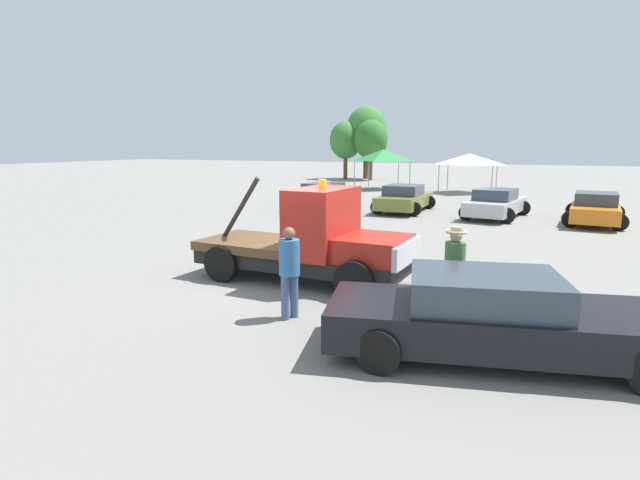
{
  "coord_description": "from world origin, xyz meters",
  "views": [
    {
      "loc": [
        5.26,
        -10.67,
        3.29
      ],
      "look_at": [
        0.5,
        0.0,
        1.05
      ],
      "focal_mm": 28.0,
      "sensor_mm": 36.0,
      "label": 1
    }
  ],
  "objects_px": {
    "person_at_hood": "(289,266)",
    "person_near_truck": "(455,265)",
    "parked_car_silver": "(496,204)",
    "tree_center": "(366,130)",
    "parked_car_olive": "(404,199)",
    "canopy_tent_green": "(383,155)",
    "parked_car_orange": "(595,209)",
    "foreground_car": "(497,317)",
    "canopy_tent_white": "(469,159)",
    "tree_right": "(371,140)",
    "tree_left": "(346,140)",
    "tow_truck": "(313,243)",
    "parked_car_skyblue": "(325,196)"
  },
  "relations": [
    {
      "from": "person_at_hood",
      "to": "person_near_truck",
      "type": "bearing_deg",
      "value": -132.97
    },
    {
      "from": "parked_car_silver",
      "to": "tree_center",
      "type": "bearing_deg",
      "value": 41.14
    },
    {
      "from": "person_near_truck",
      "to": "parked_car_olive",
      "type": "distance_m",
      "value": 15.78
    },
    {
      "from": "parked_car_silver",
      "to": "canopy_tent_green",
      "type": "bearing_deg",
      "value": 46.22
    },
    {
      "from": "person_near_truck",
      "to": "parked_car_orange",
      "type": "distance_m",
      "value": 14.82
    },
    {
      "from": "parked_car_orange",
      "to": "canopy_tent_green",
      "type": "xyz_separation_m",
      "value": [
        -13.1,
        12.45,
        1.89
      ]
    },
    {
      "from": "foreground_car",
      "to": "canopy_tent_green",
      "type": "height_order",
      "value": "canopy_tent_green"
    },
    {
      "from": "person_near_truck",
      "to": "canopy_tent_white",
      "type": "xyz_separation_m",
      "value": [
        -3.36,
        26.54,
        1.26
      ]
    },
    {
      "from": "canopy_tent_green",
      "to": "tree_right",
      "type": "distance_m",
      "value": 9.79
    },
    {
      "from": "person_near_truck",
      "to": "tree_left",
      "type": "bearing_deg",
      "value": -36.79
    },
    {
      "from": "canopy_tent_white",
      "to": "parked_car_orange",
      "type": "bearing_deg",
      "value": -60.58
    },
    {
      "from": "foreground_car",
      "to": "parked_car_orange",
      "type": "bearing_deg",
      "value": 67.39
    },
    {
      "from": "parked_car_olive",
      "to": "parked_car_silver",
      "type": "bearing_deg",
      "value": -95.03
    },
    {
      "from": "tow_truck",
      "to": "parked_car_orange",
      "type": "height_order",
      "value": "tow_truck"
    },
    {
      "from": "parked_car_olive",
      "to": "canopy_tent_green",
      "type": "bearing_deg",
      "value": 22.52
    },
    {
      "from": "canopy_tent_green",
      "to": "foreground_car",
      "type": "bearing_deg",
      "value": -69.63
    },
    {
      "from": "tree_right",
      "to": "parked_car_skyblue",
      "type": "bearing_deg",
      "value": -77.81
    },
    {
      "from": "person_at_hood",
      "to": "parked_car_silver",
      "type": "distance_m",
      "value": 15.97
    },
    {
      "from": "person_at_hood",
      "to": "tree_right",
      "type": "distance_m",
      "value": 38.57
    },
    {
      "from": "parked_car_silver",
      "to": "tow_truck",
      "type": "bearing_deg",
      "value": 176.71
    },
    {
      "from": "canopy_tent_white",
      "to": "tree_left",
      "type": "bearing_deg",
      "value": 142.66
    },
    {
      "from": "foreground_car",
      "to": "parked_car_skyblue",
      "type": "xyz_separation_m",
      "value": [
        -9.89,
        16.07,
        -0.0
      ]
    },
    {
      "from": "parked_car_skyblue",
      "to": "canopy_tent_green",
      "type": "xyz_separation_m",
      "value": [
        -0.64,
        12.28,
        1.89
      ]
    },
    {
      "from": "person_near_truck",
      "to": "parked_car_skyblue",
      "type": "distance_m",
      "value": 17.13
    },
    {
      "from": "person_at_hood",
      "to": "parked_car_skyblue",
      "type": "distance_m",
      "value": 16.95
    },
    {
      "from": "person_near_truck",
      "to": "canopy_tent_green",
      "type": "height_order",
      "value": "canopy_tent_green"
    },
    {
      "from": "tow_truck",
      "to": "parked_car_orange",
      "type": "bearing_deg",
      "value": 64.55
    },
    {
      "from": "person_at_hood",
      "to": "parked_car_orange",
      "type": "xyz_separation_m",
      "value": [
        6.34,
        15.63,
        -0.38
      ]
    },
    {
      "from": "parked_car_skyblue",
      "to": "parked_car_orange",
      "type": "distance_m",
      "value": 12.47
    },
    {
      "from": "person_near_truck",
      "to": "parked_car_olive",
      "type": "bearing_deg",
      "value": -42.94
    },
    {
      "from": "person_at_hood",
      "to": "canopy_tent_white",
      "type": "relative_size",
      "value": 0.51
    },
    {
      "from": "foreground_car",
      "to": "canopy_tent_green",
      "type": "xyz_separation_m",
      "value": [
        -10.53,
        28.35,
        1.88
      ]
    },
    {
      "from": "tree_center",
      "to": "tow_truck",
      "type": "bearing_deg",
      "value": -72.98
    },
    {
      "from": "parked_car_orange",
      "to": "canopy_tent_white",
      "type": "bearing_deg",
      "value": 33.88
    },
    {
      "from": "tree_right",
      "to": "parked_car_silver",
      "type": "bearing_deg",
      "value": -58.33
    },
    {
      "from": "tree_right",
      "to": "canopy_tent_green",
      "type": "bearing_deg",
      "value": -66.13
    },
    {
      "from": "parked_car_olive",
      "to": "tree_left",
      "type": "xyz_separation_m",
      "value": [
        -11.45,
        21.42,
        3.06
      ]
    },
    {
      "from": "tow_truck",
      "to": "tree_left",
      "type": "distance_m",
      "value": 37.48
    },
    {
      "from": "parked_car_orange",
      "to": "canopy_tent_white",
      "type": "relative_size",
      "value": 1.38
    },
    {
      "from": "tow_truck",
      "to": "person_near_truck",
      "type": "relative_size",
      "value": 3.01
    },
    {
      "from": "parked_car_olive",
      "to": "foreground_car",
      "type": "bearing_deg",
      "value": -160.03
    },
    {
      "from": "parked_car_silver",
      "to": "canopy_tent_white",
      "type": "distance_m",
      "value": 12.42
    },
    {
      "from": "person_near_truck",
      "to": "canopy_tent_green",
      "type": "bearing_deg",
      "value": -41.21
    },
    {
      "from": "canopy_tent_white",
      "to": "tree_left",
      "type": "height_order",
      "value": "tree_left"
    },
    {
      "from": "tow_truck",
      "to": "person_at_hood",
      "type": "distance_m",
      "value": 2.61
    },
    {
      "from": "parked_car_olive",
      "to": "canopy_tent_green",
      "type": "height_order",
      "value": "canopy_tent_green"
    },
    {
      "from": "foreground_car",
      "to": "parked_car_skyblue",
      "type": "height_order",
      "value": "same"
    },
    {
      "from": "tree_left",
      "to": "tree_right",
      "type": "distance_m",
      "value": 2.86
    },
    {
      "from": "parked_car_skyblue",
      "to": "parked_car_silver",
      "type": "height_order",
      "value": "same"
    },
    {
      "from": "parked_car_skyblue",
      "to": "canopy_tent_green",
      "type": "distance_m",
      "value": 12.44
    }
  ]
}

